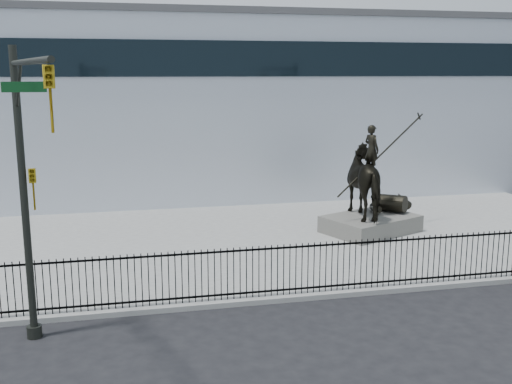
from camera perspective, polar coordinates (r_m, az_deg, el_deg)
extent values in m
plane|color=black|center=(16.42, 5.10, -11.64)|extent=(120.00, 120.00, 0.00)
cube|color=gray|center=(22.78, -0.25, -4.77)|extent=(30.00, 12.00, 0.15)
cube|color=silver|center=(34.75, -4.90, 8.18)|extent=(44.00, 14.00, 9.00)
cube|color=black|center=(17.42, 3.86, -9.18)|extent=(22.00, 0.05, 0.05)
cube|color=black|center=(17.02, 3.91, -5.24)|extent=(22.00, 0.05, 0.05)
cube|color=black|center=(17.22, 3.88, -7.31)|extent=(22.00, 0.03, 1.50)
cube|color=#595751|center=(24.24, 10.86, -3.00)|extent=(4.16, 3.59, 0.66)
imported|color=black|center=(23.88, 11.01, 1.00)|extent=(3.27, 3.47, 2.79)
imported|color=black|center=(23.61, 10.94, 4.02)|extent=(0.69, 0.81, 1.88)
cylinder|color=black|center=(24.00, 11.73, 3.42)|extent=(4.14, 1.83, 2.83)
cylinder|color=black|center=(16.03, -20.34, -12.35)|extent=(0.36, 0.36, 0.30)
cylinder|color=black|center=(15.05, -21.22, -0.55)|extent=(0.18, 0.18, 7.00)
cylinder|color=black|center=(12.57, -20.90, 11.52)|extent=(1.47, 4.84, 0.12)
imported|color=gold|center=(10.40, -18.98, 8.35)|extent=(0.18, 0.22, 1.10)
imported|color=gold|center=(14.98, -20.44, 0.23)|extent=(0.16, 0.20, 1.00)
cube|color=#0C3F19|center=(13.53, -21.22, 9.31)|extent=(0.90, 0.03, 0.22)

